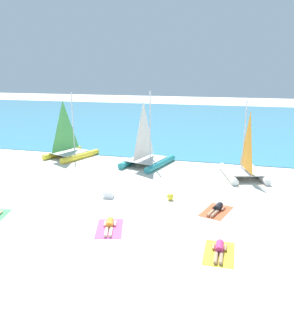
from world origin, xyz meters
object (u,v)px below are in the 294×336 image
sunbather_center_left (110,225)px  sunbather_rightmost (219,249)px  sailboat_yellow (70,148)px  towel_center_right (216,211)px  sunbather_center_right (217,208)px  beach_ball (170,197)px  cooler_box (109,194)px  towel_center_left (110,229)px  sailboat_teal (147,155)px  towel_rightmost (219,253)px  sailboat_white (244,166)px

sunbather_center_left → sunbather_rightmost: bearing=-26.8°
sailboat_yellow → towel_center_right: bearing=-13.8°
towel_center_right → sunbather_center_right: (0.02, 0.06, 0.13)m
beach_ball → cooler_box: (-3.20, -0.51, 0.00)m
towel_center_left → sailboat_teal: bearing=96.0°
sunbather_rightmost → beach_ball: size_ratio=4.41×
towel_center_left → sunbather_rightmost: 4.70m
sunbather_center_right → sunbather_rightmost: bearing=-68.1°
sailboat_teal → beach_ball: sailboat_teal is taller
sunbather_center_left → towel_rightmost: (4.65, -0.94, -0.13)m
towel_center_right → cooler_box: 5.63m
towel_center_left → sunbather_center_right: sunbather_center_right is taller
towel_center_right → sunbather_center_right: 0.14m
cooler_box → towel_center_right: bearing=-4.2°
sailboat_teal → sailboat_white: bearing=4.5°
sunbather_center_left → towel_center_left: bearing=-90.0°
sailboat_teal → beach_ball: 6.76m
sunbather_center_right → towel_rightmost: (0.37, -3.97, -0.13)m
towel_center_right → sunbather_rightmost: bearing=-84.3°
sailboat_teal → sunbather_center_left: size_ratio=3.28×
sunbather_rightmost → sailboat_yellow: bearing=135.3°
towel_center_right → sunbather_rightmost: size_ratio=1.22×
towel_center_left → towel_center_right: size_ratio=1.00×
towel_center_left → towel_rightmost: bearing=-10.7°
sailboat_white → sailboat_yellow: bearing=156.6°
sailboat_white → towel_center_left: size_ratio=2.48×
sunbather_center_right → sunbather_rightmost: 3.92m
sailboat_yellow → cooler_box: sailboat_yellow is taller
sunbather_center_left → towel_center_right: 5.20m
sailboat_white → sunbather_rightmost: bearing=-110.7°
sailboat_yellow → sailboat_white: sailboat_yellow is taller
towel_center_right → sailboat_yellow: bearing=146.4°
sailboat_white → beach_ball: (-3.65, -4.99, -0.52)m
sunbather_center_left → towel_center_right: bearing=18.7°
sailboat_teal → towel_rightmost: bearing=-48.4°
sailboat_teal → sunbather_center_left: (1.04, -9.97, -0.62)m
sunbather_center_left → beach_ball: size_ratio=4.37×
beach_ball → cooler_box: cooler_box is taller
sailboat_teal → sunbather_center_left: sailboat_teal is taller
sailboat_teal → sunbather_rightmost: 12.26m
sailboat_teal → sailboat_white: sailboat_teal is taller
towel_center_left → towel_rightmost: 4.71m
towel_rightmost → sunbather_center_left: bearing=168.6°
towel_center_right → sunbather_center_right: sunbather_center_right is taller
towel_center_right → towel_rightmost: 3.93m
sailboat_teal → beach_ball: (2.90, -6.08, -0.58)m
sunbather_center_left → towel_center_right: size_ratio=0.81×
towel_rightmost → beach_ball: 5.58m
towel_center_left → towel_center_right: 5.22m
sailboat_white → sunbather_center_left: 10.46m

